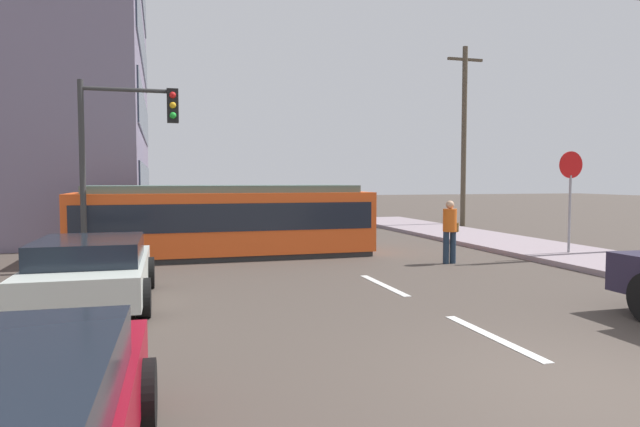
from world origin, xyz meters
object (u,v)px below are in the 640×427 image
at_px(city_bus, 229,206).
at_px(parked_sedan_mid, 91,270).
at_px(pedestrian_crossing, 450,228).
at_px(stop_sign, 570,181).
at_px(traffic_light_mast, 123,139).
at_px(streetcar_tram, 225,220).
at_px(utility_pole_mid, 464,133).

distance_m(city_bus, parked_sedan_mid, 13.58).
height_order(pedestrian_crossing, parked_sedan_mid, pedestrian_crossing).
bearing_deg(stop_sign, city_bus, 129.51).
bearing_deg(stop_sign, traffic_light_mast, 174.00).
distance_m(pedestrian_crossing, traffic_light_mast, 8.63).
bearing_deg(traffic_light_mast, stop_sign, -6.00).
bearing_deg(traffic_light_mast, pedestrian_crossing, -9.64).
distance_m(streetcar_tram, pedestrian_crossing, 6.32).
height_order(stop_sign, traffic_light_mast, traffic_light_mast).
xyz_separation_m(streetcar_tram, stop_sign, (9.42, -2.89, 1.13)).
relative_size(city_bus, stop_sign, 1.89).
height_order(parked_sedan_mid, traffic_light_mast, traffic_light_mast).
bearing_deg(city_bus, stop_sign, -50.49).
distance_m(streetcar_tram, parked_sedan_mid, 6.38).
bearing_deg(streetcar_tram, city_bus, 82.45).
xyz_separation_m(streetcar_tram, traffic_light_mast, (-2.65, -1.62, 2.16)).
xyz_separation_m(streetcar_tram, city_bus, (0.97, 7.36, 0.04)).
distance_m(streetcar_tram, city_bus, 7.42).
relative_size(stop_sign, traffic_light_mast, 0.62).
height_order(streetcar_tram, parked_sedan_mid, streetcar_tram).
relative_size(pedestrian_crossing, parked_sedan_mid, 0.40).
relative_size(streetcar_tram, city_bus, 1.54).
bearing_deg(parked_sedan_mid, utility_pole_mid, 40.99).
bearing_deg(traffic_light_mast, streetcar_tram, 31.47).
bearing_deg(streetcar_tram, traffic_light_mast, -148.53).
distance_m(parked_sedan_mid, utility_pole_mid, 20.31).
bearing_deg(pedestrian_crossing, parked_sedan_mid, -163.04).
bearing_deg(traffic_light_mast, parked_sedan_mid, -94.88).
bearing_deg(utility_pole_mid, streetcar_tram, -148.26).
distance_m(traffic_light_mast, utility_pole_mid, 17.34).
relative_size(streetcar_tram, pedestrian_crossing, 5.01).
bearing_deg(pedestrian_crossing, streetcar_tram, 151.52).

